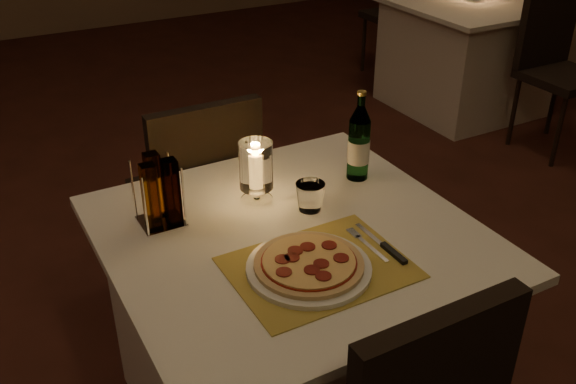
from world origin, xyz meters
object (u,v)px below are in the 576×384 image
main_table (291,332)px  pizza (309,263)px  chair_far (200,184)px  neighbor_table_right (467,55)px  tumbler (310,197)px  plate (309,268)px  hurricane_candle (256,168)px  water_bottle (359,144)px

main_table → pizza: bearing=-105.5°
chair_far → neighbor_table_right: 2.66m
tumbler → plate: bearing=-121.1°
chair_far → hurricane_candle: size_ratio=4.63×
chair_far → neighbor_table_right: (2.40, 1.13, -0.18)m
water_bottle → pizza: bearing=-137.4°
chair_far → tumbler: size_ratio=10.42×
plate → pizza: pizza is taller
plate → pizza: 0.02m
main_table → hurricane_candle: bearing=92.1°
water_bottle → chair_far: bearing=122.9°
water_bottle → hurricane_candle: water_bottle is taller
plate → tumbler: bearing=58.9°
pizza → water_bottle: water_bottle is taller
neighbor_table_right → water_bottle: bearing=-141.1°
pizza → neighbor_table_right: size_ratio=0.28×
neighbor_table_right → hurricane_candle: bearing=-145.7°
pizza → chair_far: bearing=86.8°
main_table → chair_far: size_ratio=1.11×
hurricane_candle → chair_far: bearing=89.2°
tumbler → hurricane_candle: (-0.12, 0.12, 0.07)m
hurricane_candle → neighbor_table_right: bearing=34.3°
hurricane_candle → neighbor_table_right: size_ratio=0.19×
main_table → hurricane_candle: (-0.01, 0.20, 0.48)m
chair_far → water_bottle: bearing=-57.1°
tumbler → neighbor_table_right: tumbler is taller
water_bottle → neighbor_table_right: 2.69m
main_table → chair_far: bearing=90.0°
pizza → hurricane_candle: (0.04, 0.38, 0.09)m
chair_far → hurricane_candle: (-0.01, -0.51, 0.30)m
main_table → plate: plate is taller
pizza → neighbor_table_right: bearing=39.5°
chair_far → neighbor_table_right: bearing=25.2°
hurricane_candle → neighbor_table_right: hurricane_candle is taller
tumbler → water_bottle: (0.24, 0.10, 0.08)m
chair_far → tumbler: 0.68m
main_table → plate: 0.42m
tumbler → neighbor_table_right: 2.92m
plate → hurricane_candle: size_ratio=1.64×
pizza → hurricane_candle: size_ratio=1.44×
main_table → neighbor_table_right: 3.03m
main_table → neighbor_table_right: (2.40, 1.84, 0.00)m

